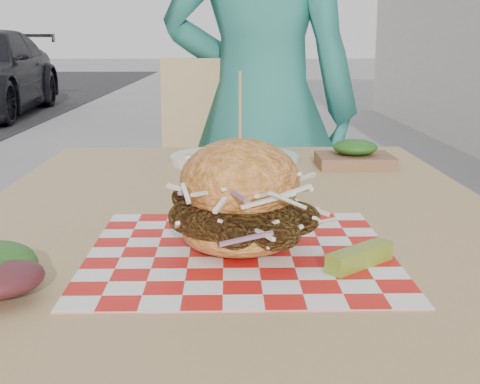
{
  "coord_description": "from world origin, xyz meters",
  "views": [
    {
      "loc": [
        -0.19,
        -0.96,
        1.0
      ],
      "look_at": [
        -0.18,
        -0.19,
        0.82
      ],
      "focal_mm": 50.0,
      "sensor_mm": 36.0,
      "label": 1
    }
  ],
  "objects_px": {
    "diner": "(260,110)",
    "patio_chair": "(231,197)",
    "patio_table": "(238,257)",
    "sandwich": "(240,204)"
  },
  "relations": [
    {
      "from": "sandwich",
      "to": "patio_chair",
      "type": "bearing_deg",
      "value": 90.18
    },
    {
      "from": "patio_chair",
      "to": "diner",
      "type": "bearing_deg",
      "value": 29.47
    },
    {
      "from": "diner",
      "to": "sandwich",
      "type": "height_order",
      "value": "diner"
    },
    {
      "from": "patio_table",
      "to": "patio_chair",
      "type": "relative_size",
      "value": 1.26
    },
    {
      "from": "diner",
      "to": "patio_chair",
      "type": "distance_m",
      "value": 0.27
    },
    {
      "from": "diner",
      "to": "patio_table",
      "type": "distance_m",
      "value": 0.98
    },
    {
      "from": "diner",
      "to": "patio_chair",
      "type": "height_order",
      "value": "diner"
    },
    {
      "from": "diner",
      "to": "patio_chair",
      "type": "relative_size",
      "value": 1.69
    },
    {
      "from": "patio_table",
      "to": "sandwich",
      "type": "xyz_separation_m",
      "value": [
        -0.0,
        -0.22,
        0.14
      ]
    },
    {
      "from": "patio_table",
      "to": "sandwich",
      "type": "height_order",
      "value": "sandwich"
    }
  ]
}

